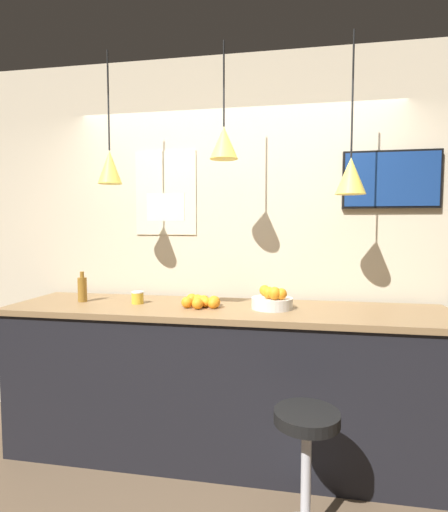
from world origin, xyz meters
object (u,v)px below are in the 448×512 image
object	(u,v)px
bar_stool	(306,462)
juice_bottle	(82,289)
fruit_bowl	(272,300)
mounted_tv	(391,179)
spread_jar	(138,298)

from	to	relation	value
bar_stool	juice_bottle	size ratio (longest dim) A/B	3.10
bar_stool	fruit_bowl	size ratio (longest dim) A/B	2.51
juice_bottle	mounted_tv	xyz separation A→B (m)	(2.20, 0.41, 0.79)
fruit_bowl	spread_jar	world-z (taller)	fruit_bowl
juice_bottle	spread_jar	world-z (taller)	juice_bottle
juice_bottle	mounted_tv	distance (m)	2.38
juice_bottle	bar_stool	bearing A→B (deg)	-24.61
juice_bottle	spread_jar	xyz separation A→B (m)	(0.43, 0.00, -0.05)
fruit_bowl	mounted_tv	xyz separation A→B (m)	(0.82, 0.42, 0.83)
fruit_bowl	bar_stool	bearing A→B (deg)	-73.41
spread_jar	mounted_tv	bearing A→B (deg)	13.01
juice_bottle	mounted_tv	size ratio (longest dim) A/B	0.33
juice_bottle	spread_jar	bearing A→B (deg)	0.00
juice_bottle	spread_jar	size ratio (longest dim) A/B	2.55
mounted_tv	bar_stool	bearing A→B (deg)	-117.93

